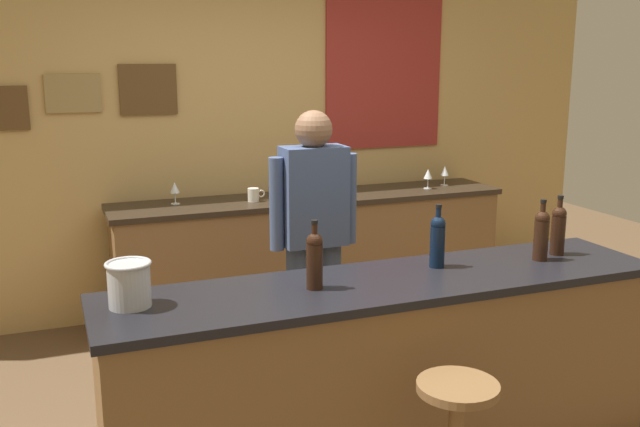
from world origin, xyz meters
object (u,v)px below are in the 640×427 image
bartender (314,231)px  wine_glass_b (428,175)px  wine_bottle_b (438,239)px  wine_bottle_a (315,258)px  ice_bucket (129,283)px  wine_bottle_c (541,233)px  wine_glass_c (445,172)px  wine_bottle_d (558,228)px  coffee_mug (254,195)px  wine_glass_a (175,188)px

bartender → wine_glass_b: size_ratio=10.45×
bartender → wine_bottle_b: bartender is taller
wine_bottle_a → ice_bucket: bearing=175.5°
wine_bottle_c → wine_glass_c: size_ratio=1.97×
bartender → wine_bottle_b: bearing=-68.4°
ice_bucket → wine_bottle_a: bearing=-4.5°
bartender → wine_glass_b: (1.36, 1.09, 0.07)m
wine_bottle_d → bartender: bearing=140.0°
wine_bottle_c → wine_bottle_d: bearing=19.6°
wine_bottle_b → ice_bucket: (-1.43, -0.03, -0.04)m
wine_bottle_a → wine_bottle_d: size_ratio=1.00×
wine_bottle_c → ice_bucket: wine_bottle_c is taller
wine_bottle_a → wine_glass_c: bearing=47.4°
wine_bottle_b → coffee_mug: 1.96m
wine_bottle_d → wine_bottle_a: bearing=-177.6°
wine_bottle_a → wine_glass_b: bearing=49.4°
wine_bottle_a → wine_glass_b: wine_bottle_a is taller
wine_bottle_b → ice_bucket: 1.43m
wine_glass_c → coffee_mug: size_ratio=1.24×
wine_bottle_d → wine_bottle_c: bearing=-160.4°
wine_bottle_b → wine_glass_a: bearing=113.6°
wine_glass_a → bartender: bearing=-65.0°
wine_glass_a → wine_bottle_a: bearing=-83.8°
wine_bottle_a → wine_bottle_c: (1.20, 0.00, 0.00)m
wine_bottle_c → wine_glass_b: bearing=75.7°
bartender → ice_bucket: bartender is taller
wine_glass_c → ice_bucket: bearing=-143.1°
bartender → coffee_mug: (-0.03, 1.11, 0.01)m
ice_bucket → coffee_mug: ice_bucket is taller
wine_bottle_a → wine_bottle_d: bearing=2.4°
wine_bottle_c → wine_glass_a: (-1.43, 2.11, -0.05)m
wine_bottle_a → wine_bottle_d: 1.34m
wine_bottle_d → ice_bucket: (-2.12, 0.00, -0.04)m
wine_bottle_a → wine_glass_b: (1.70, 1.99, -0.05)m
ice_bucket → coffee_mug: (1.08, 1.95, -0.07)m
wine_bottle_c → coffee_mug: size_ratio=2.45×
bartender → wine_bottle_d: (1.00, -0.84, 0.12)m
bartender → wine_bottle_a: 0.97m
ice_bucket → wine_glass_b: ice_bucket is taller
wine_bottle_a → wine_glass_c: size_ratio=1.97×
wine_glass_a → coffee_mug: 0.55m
bartender → coffee_mug: bearing=91.6°
wine_glass_b → wine_bottle_a: bearing=-130.6°
wine_bottle_a → wine_bottle_c: size_ratio=1.00×
wine_bottle_a → wine_bottle_b: same height
wine_bottle_c → wine_bottle_d: same height
ice_bucket → coffee_mug: 2.23m
wine_bottle_a → ice_bucket: size_ratio=1.63×
bartender → wine_bottle_d: 1.32m
bartender → wine_bottle_b: (0.32, -0.81, 0.12)m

